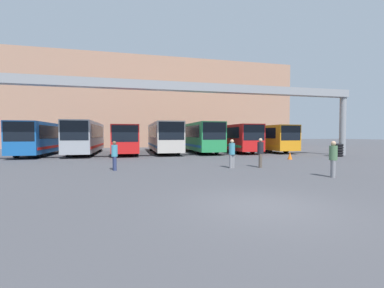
# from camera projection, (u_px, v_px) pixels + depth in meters

# --- Properties ---
(ground_plane) EXTENTS (200.00, 200.00, 0.00)m
(ground_plane) POSITION_uv_depth(u_px,v_px,m) (262.00, 206.00, 7.33)
(ground_plane) COLOR #47474C
(building_backdrop) EXTENTS (50.04, 12.00, 14.87)m
(building_backdrop) POSITION_uv_depth(u_px,v_px,m) (151.00, 106.00, 47.32)
(building_backdrop) COLOR tan
(building_backdrop) RESTS_ON ground
(overhead_gantry) EXTENTS (34.21, 0.80, 6.41)m
(overhead_gantry) POSITION_uv_depth(u_px,v_px,m) (175.00, 93.00, 21.37)
(overhead_gantry) COLOR gray
(overhead_gantry) RESTS_ON ground
(bus_slot_0) EXTENTS (2.48, 10.22, 3.19)m
(bus_slot_0) POSITION_uv_depth(u_px,v_px,m) (41.00, 137.00, 25.46)
(bus_slot_0) COLOR #1959A5
(bus_slot_0) RESTS_ON ground
(bus_slot_1) EXTENTS (2.46, 11.52, 3.33)m
(bus_slot_1) POSITION_uv_depth(u_px,v_px,m) (86.00, 136.00, 27.05)
(bus_slot_1) COLOR #999EA5
(bus_slot_1) RESTS_ON ground
(bus_slot_2) EXTENTS (2.49, 10.63, 2.98)m
(bus_slot_2) POSITION_uv_depth(u_px,v_px,m) (126.00, 138.00, 27.58)
(bus_slot_2) COLOR red
(bus_slot_2) RESTS_ON ground
(bus_slot_3) EXTENTS (2.61, 12.39, 3.33)m
(bus_slot_3) POSITION_uv_depth(u_px,v_px,m) (163.00, 136.00, 29.39)
(bus_slot_3) COLOR beige
(bus_slot_3) RESTS_ON ground
(bus_slot_4) EXTENTS (2.54, 11.42, 3.33)m
(bus_slot_4) POSITION_uv_depth(u_px,v_px,m) (199.00, 136.00, 29.88)
(bus_slot_4) COLOR #268C4C
(bus_slot_4) RESTS_ON ground
(bus_slot_5) EXTENTS (2.49, 11.30, 3.14)m
(bus_slot_5) POSITION_uv_depth(u_px,v_px,m) (232.00, 137.00, 30.78)
(bus_slot_5) COLOR red
(bus_slot_5) RESTS_ON ground
(bus_slot_6) EXTENTS (2.48, 11.16, 3.09)m
(bus_slot_6) POSITION_uv_depth(u_px,v_px,m) (263.00, 137.00, 31.67)
(bus_slot_6) COLOR orange
(bus_slot_6) RESTS_ON ground
(pedestrian_near_center) EXTENTS (0.38, 0.38, 1.82)m
(pedestrian_near_center) POSITION_uv_depth(u_px,v_px,m) (260.00, 152.00, 15.93)
(pedestrian_near_center) COLOR brown
(pedestrian_near_center) RESTS_ON ground
(pedestrian_mid_left) EXTENTS (0.36, 0.36, 1.74)m
(pedestrian_mid_left) POSITION_uv_depth(u_px,v_px,m) (333.00, 158.00, 12.25)
(pedestrian_mid_left) COLOR gray
(pedestrian_mid_left) RESTS_ON ground
(pedestrian_far_center) EXTENTS (0.35, 0.35, 1.68)m
(pedestrian_far_center) POSITION_uv_depth(u_px,v_px,m) (115.00, 155.00, 14.63)
(pedestrian_far_center) COLOR navy
(pedestrian_far_center) RESTS_ON ground
(pedestrian_near_right) EXTENTS (0.37, 0.37, 1.76)m
(pedestrian_near_right) POSITION_uv_depth(u_px,v_px,m) (232.00, 153.00, 15.64)
(pedestrian_near_right) COLOR gray
(pedestrian_near_right) RESTS_ON ground
(traffic_cone) EXTENTS (0.37, 0.37, 0.62)m
(traffic_cone) POSITION_uv_depth(u_px,v_px,m) (290.00, 156.00, 21.20)
(traffic_cone) COLOR orange
(traffic_cone) RESTS_ON ground
(tire_stack) EXTENTS (1.04, 1.04, 1.20)m
(tire_stack) POSITION_uv_depth(u_px,v_px,m) (337.00, 150.00, 24.11)
(tire_stack) COLOR black
(tire_stack) RESTS_ON ground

